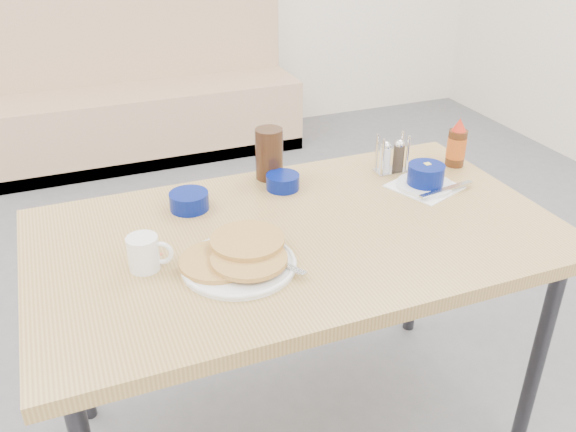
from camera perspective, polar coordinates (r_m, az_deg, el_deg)
name	(u,v)px	position (r m, az deg, el deg)	size (l,w,h in m)	color
booth_bench	(145,100)	(4.06, -13.20, 10.52)	(1.90, 0.56, 1.22)	tan
dining_table	(298,250)	(1.66, 0.96, -3.20)	(1.40, 0.80, 0.76)	tan
pancake_plate	(239,259)	(1.48, -4.64, -4.00)	(0.28, 0.28, 0.05)	white
coffee_mug	(145,253)	(1.49, -13.24, -3.36)	(0.11, 0.08, 0.09)	white
grits_setting	(426,178)	(1.89, 12.77, 3.51)	(0.25, 0.23, 0.08)	white
creamer_bowl	(189,201)	(1.75, -9.23, 1.39)	(0.11, 0.11, 0.05)	#041364
butter_bowl	(283,182)	(1.84, -0.49, 3.22)	(0.10, 0.10, 0.05)	#041364
amber_tumbler	(269,154)	(1.89, -1.77, 5.84)	(0.09, 0.09, 0.16)	#311B0F
condiment_caddy	(392,159)	(1.97, 9.67, 5.30)	(0.11, 0.07, 0.12)	silver
syrup_bottle	(457,145)	(2.06, 15.50, 6.40)	(0.06, 0.06, 0.16)	#47230F
sugar_wrapper	(153,256)	(1.56, -12.48, -3.65)	(0.04, 0.02, 0.00)	#E4574C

